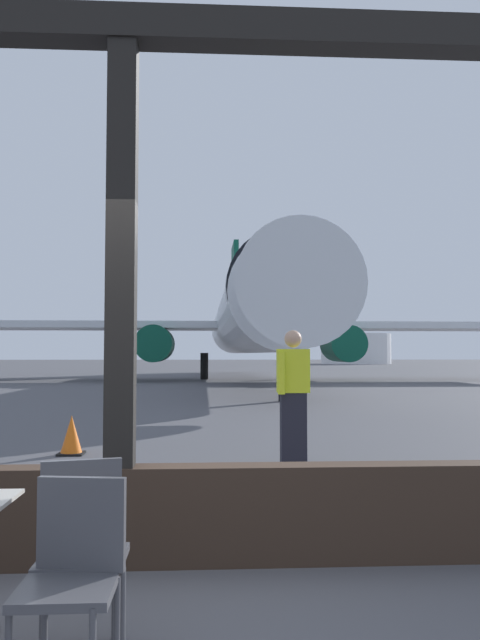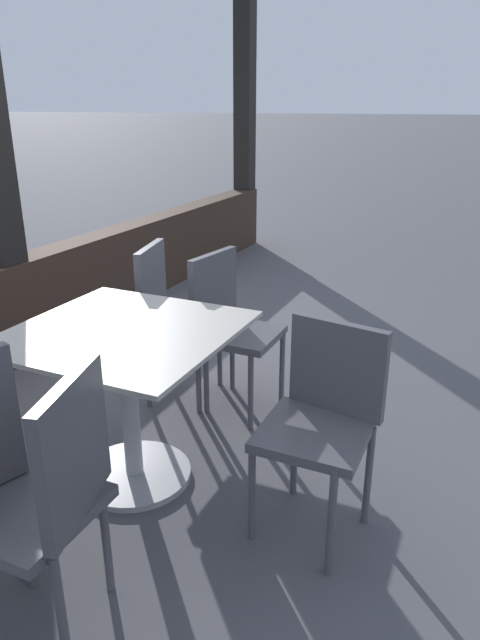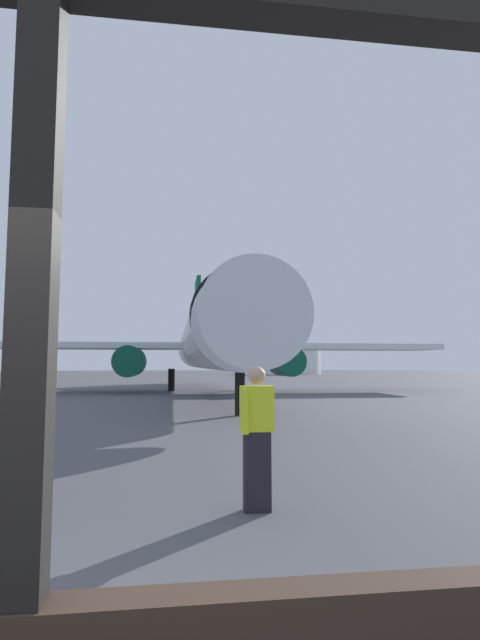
{
  "view_description": "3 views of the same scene",
  "coord_description": "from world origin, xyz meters",
  "px_view_note": "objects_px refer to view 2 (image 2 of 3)",
  "views": [
    {
      "loc": [
        0.57,
        -4.41,
        1.44
      ],
      "look_at": [
        1.42,
        10.25,
        2.23
      ],
      "focal_mm": 35.44,
      "sensor_mm": 36.0,
      "label": 1
    },
    {
      "loc": [
        -2.63,
        -2.87,
        1.63
      ],
      "look_at": [
        -0.08,
        -1.71,
        0.57
      ],
      "focal_mm": 32.05,
      "sensor_mm": 36.0,
      "label": 2
    },
    {
      "loc": [
        0.67,
        -2.47,
        1.76
      ],
      "look_at": [
        3.03,
        14.64,
        3.33
      ],
      "focal_mm": 27.6,
      "sensor_mm": 36.0,
      "label": 3
    }
  ],
  "objects_px": {
    "dining_table": "(128,387)",
    "cafe_chair_aisle_left": "(228,319)",
    "cafe_chair_aisle_right": "(169,309)",
    "cafe_chair_window_right": "(324,411)",
    "cafe_chair_window_left": "(49,490)"
  },
  "relations": [
    {
      "from": "dining_table",
      "to": "cafe_chair_aisle_left",
      "type": "height_order",
      "value": "cafe_chair_aisle_left"
    },
    {
      "from": "cafe_chair_window_left",
      "to": "cafe_chair_aisle_right",
      "type": "height_order",
      "value": "cafe_chair_window_left"
    },
    {
      "from": "cafe_chair_window_left",
      "to": "cafe_chair_aisle_left",
      "type": "distance_m",
      "value": 1.6
    },
    {
      "from": "cafe_chair_window_left",
      "to": "cafe_chair_window_right",
      "type": "xyz_separation_m",
      "value": [
        0.85,
        -0.6,
        -0.03
      ]
    },
    {
      "from": "cafe_chair_window_left",
      "to": "cafe_chair_aisle_left",
      "type": "xyz_separation_m",
      "value": [
        1.59,
        0.16,
        -0.02
      ]
    },
    {
      "from": "cafe_chair_window_left",
      "to": "dining_table",
      "type": "bearing_deg",
      "value": 18.5
    },
    {
      "from": "cafe_chair_window_right",
      "to": "cafe_chair_window_left",
      "type": "bearing_deg",
      "value": 144.78
    },
    {
      "from": "dining_table",
      "to": "cafe_chair_aisle_right",
      "type": "xyz_separation_m",
      "value": [
        0.78,
        0.26,
        0.07
      ]
    },
    {
      "from": "cafe_chair_window_left",
      "to": "cafe_chair_window_right",
      "type": "bearing_deg",
      "value": -35.22
    },
    {
      "from": "cafe_chair_aisle_left",
      "to": "cafe_chair_aisle_right",
      "type": "distance_m",
      "value": 0.36
    },
    {
      "from": "dining_table",
      "to": "cafe_chair_window_right",
      "type": "xyz_separation_m",
      "value": [
        0.08,
        -0.86,
        0.04
      ]
    },
    {
      "from": "cafe_chair_window_left",
      "to": "cafe_chair_window_right",
      "type": "relative_size",
      "value": 1.07
    },
    {
      "from": "cafe_chair_window_left",
      "to": "cafe_chair_aisle_right",
      "type": "distance_m",
      "value": 1.64
    },
    {
      "from": "cafe_chair_aisle_left",
      "to": "dining_table",
      "type": "bearing_deg",
      "value": 173.03
    },
    {
      "from": "cafe_chair_window_right",
      "to": "dining_table",
      "type": "bearing_deg",
      "value": 95.07
    }
  ]
}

